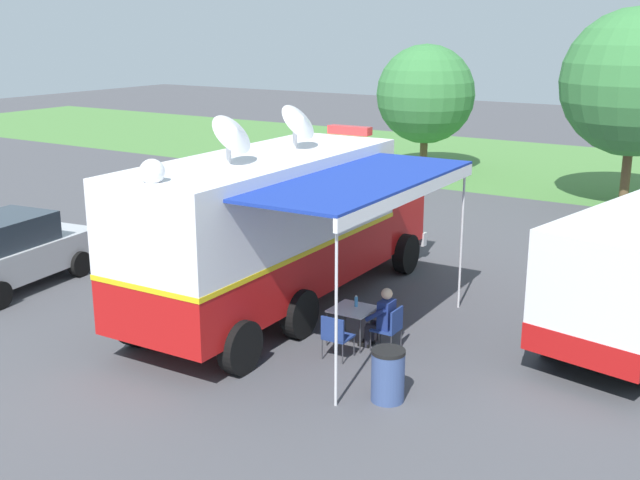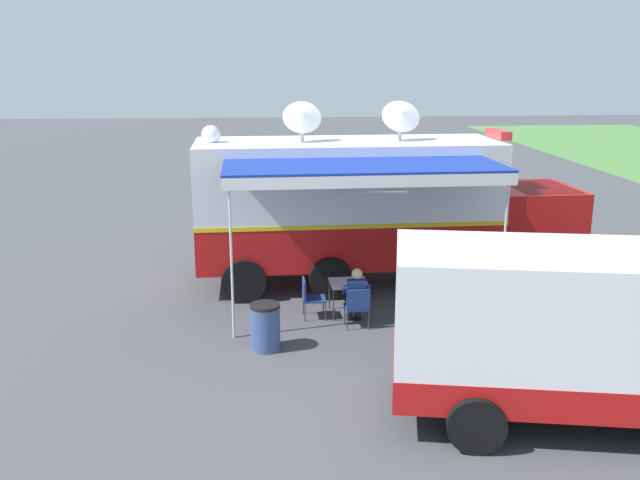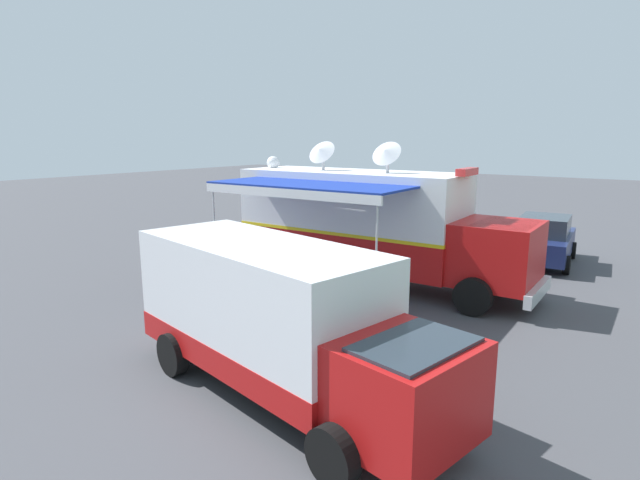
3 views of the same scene
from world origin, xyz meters
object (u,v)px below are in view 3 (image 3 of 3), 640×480
object	(u,v)px
folding_table	(302,272)
trash_bin	(215,283)
command_truck	(371,222)
seated_responder	(291,278)
car_far_corner	(396,222)
car_behind_truck	(544,240)
folding_chair_beside_table	(277,274)
support_truck	(277,320)
folding_chair_at_table	(287,284)
water_bottle	(305,267)

from	to	relation	value
folding_table	trash_bin	bearing A→B (deg)	-46.26
command_truck	seated_responder	size ratio (longest dim) A/B	7.63
car_far_corner	trash_bin	bearing A→B (deg)	-2.30
car_behind_truck	seated_responder	bearing A→B (deg)	-28.64
folding_chair_beside_table	support_truck	distance (m)	6.35
folding_chair_beside_table	trash_bin	distance (m)	1.86
folding_table	trash_bin	xyz separation A→B (m)	(1.73, -1.80, -0.22)
trash_bin	folding_chair_beside_table	bearing A→B (deg)	149.19
command_truck	car_behind_truck	distance (m)	7.10
support_truck	car_behind_truck	bearing A→B (deg)	172.95
folding_chair_beside_table	car_far_corner	xyz separation A→B (m)	(-8.77, -0.54, 0.37)
folding_chair_at_table	folding_chair_beside_table	distance (m)	1.15
command_truck	folding_table	world-z (taller)	command_truck
folding_chair_beside_table	car_far_corner	bearing A→B (deg)	-176.50
command_truck	seated_responder	distance (m)	3.31
folding_chair_beside_table	support_truck	bearing A→B (deg)	40.66
car_behind_truck	folding_table	bearing A→B (deg)	-30.84
folding_table	trash_bin	world-z (taller)	trash_bin
water_bottle	seated_responder	world-z (taller)	seated_responder
command_truck	trash_bin	size ratio (longest dim) A/B	10.48
command_truck	trash_bin	world-z (taller)	command_truck
water_bottle	folding_chair_at_table	distance (m)	0.86
water_bottle	trash_bin	xyz separation A→B (m)	(1.73, -1.94, -0.38)
folding_table	folding_chair_beside_table	bearing A→B (deg)	-81.53
command_truck	trash_bin	bearing A→B (deg)	-34.61
folding_table	water_bottle	world-z (taller)	water_bottle
car_behind_truck	car_far_corner	distance (m)	6.27
command_truck	folding_table	xyz separation A→B (m)	(2.30, -0.97, -1.27)
folding_chair_at_table	folding_chair_beside_table	xyz separation A→B (m)	(-0.67, -0.93, 0.00)
car_behind_truck	command_truck	bearing A→B (deg)	-33.63
folding_chair_at_table	folding_chair_beside_table	bearing A→B (deg)	-125.78
command_truck	support_truck	world-z (taller)	command_truck
car_behind_truck	folding_chair_at_table	bearing A→B (deg)	-28.11
seated_responder	command_truck	bearing A→B (deg)	162.92
folding_table	command_truck	bearing A→B (deg)	157.03
folding_table	folding_chair_at_table	xyz separation A→B (m)	(0.80, 0.08, -0.16)
car_behind_truck	car_far_corner	bearing A→B (deg)	-94.53
support_truck	car_far_corner	distance (m)	14.32
folding_chair_at_table	support_truck	world-z (taller)	support_truck
car_behind_truck	folding_chair_beside_table	bearing A→B (deg)	-34.63
support_truck	trash_bin	bearing A→B (deg)	-122.13
folding_chair_beside_table	car_behind_truck	xyz separation A→B (m)	(-8.27, 5.71, 0.37)
folding_chair_at_table	seated_responder	xyz separation A→B (m)	(-0.19, -0.00, 0.14)
water_bottle	folding_chair_beside_table	size ratio (longest dim) A/B	0.26
folding_chair_beside_table	trash_bin	world-z (taller)	trash_bin
water_bottle	folding_chair_at_table	world-z (taller)	water_bottle
support_truck	folding_table	bearing A→B (deg)	-146.45
trash_bin	car_behind_truck	distance (m)	11.92
seated_responder	trash_bin	xyz separation A→B (m)	(1.12, -1.88, -0.20)
folding_table	car_far_corner	bearing A→B (deg)	-170.88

